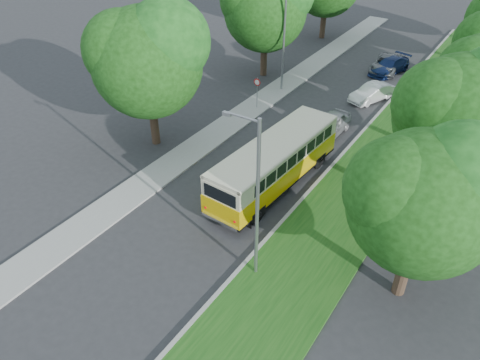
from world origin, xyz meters
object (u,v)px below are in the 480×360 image
Objects in this scene: lamppost_near at (256,197)px; car_white at (372,93)px; car_blue at (389,66)px; car_grey at (386,64)px; lamppost_far at (283,40)px; vintage_bus at (275,164)px; car_silver at (329,125)px.

lamppost_near is 2.02× the size of car_white.
car_grey is (-0.37, 0.26, -0.00)m from car_blue.
car_white is 6.59m from car_grey.
lamppost_far reaches higher than car_grey.
lamppost_far is (-8.91, 18.50, -0.25)m from lamppost_near.
car_white is (0.69, 14.12, -0.83)m from vintage_bus.
car_blue is at bearing 93.98° from vintage_bus.
lamppost_far is 8.04m from car_white.
car_blue is at bearing 95.66° from lamppost_near.
car_blue reaches higher than car_white.
car_silver is at bearing 100.24° from lamppost_near.
lamppost_far is 10.98m from car_grey.
lamppost_near is 20.53m from lamppost_far.
vintage_bus reaches higher than car_grey.
car_white is at bearing 91.15° from vintage_bus.
lamppost_far is 10.98m from car_blue.
car_blue is at bearing 92.86° from car_silver.
car_silver is (-2.50, 13.81, -3.65)m from lamppost_near.
vintage_bus is 2.11× the size of car_grey.
car_grey is (-3.03, 27.11, -3.71)m from lamppost_near.
car_silver reaches higher than car_blue.
car_grey is (-0.38, 20.63, -0.83)m from vintage_bus.
lamppost_far is at bearing 121.44° from vintage_bus.
car_grey is (5.88, 8.61, -3.46)m from lamppost_far.
vintage_bus is 14.16m from car_white.
car_blue reaches higher than car_grey.
car_silver is 0.93× the size of car_blue.
lamppost_near reaches higher than car_blue.
lamppost_near is 27.23m from car_blue.
lamppost_near is 1.69× the size of car_grey.
car_grey is (-1.07, 6.51, 0.00)m from car_white.
car_grey is at bearing 96.37° from lamppost_near.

